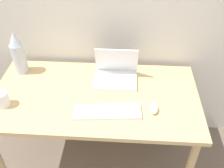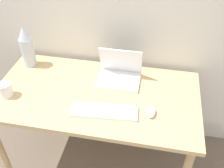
% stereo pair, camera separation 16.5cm
% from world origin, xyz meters
% --- Properties ---
extents(desk, '(1.36, 0.72, 0.70)m').
position_xyz_m(desk, '(0.00, 0.36, 0.62)').
color(desk, tan).
rests_on(desk, ground_plane).
extents(laptop, '(0.29, 0.22, 0.23)m').
position_xyz_m(laptop, '(0.13, 0.54, 0.76)').
color(laptop, white).
rests_on(laptop, desk).
extents(keyboard, '(0.42, 0.16, 0.02)m').
position_xyz_m(keyboard, '(0.10, 0.19, 0.71)').
color(keyboard, white).
rests_on(keyboard, desk).
extents(mouse, '(0.05, 0.10, 0.04)m').
position_xyz_m(mouse, '(0.38, 0.24, 0.72)').
color(mouse, white).
rests_on(mouse, desk).
extents(vase, '(0.09, 0.09, 0.32)m').
position_xyz_m(vase, '(-0.56, 0.58, 0.86)').
color(vase, silver).
rests_on(vase, desk).
extents(mug, '(0.09, 0.09, 0.10)m').
position_xyz_m(mug, '(-0.56, 0.22, 0.75)').
color(mug, white).
rests_on(mug, desk).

